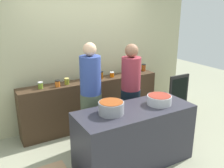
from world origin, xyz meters
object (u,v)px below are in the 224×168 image
preserve_jar_0 (40,85)px  cook_with_tongs (91,103)px  preserve_jar_1 (58,83)px  preserve_jar_5 (112,75)px  cook_in_cap (130,97)px  cooking_pot_left (111,108)px  preserve_jar_2 (67,81)px  preserve_jar_3 (95,77)px  preserve_jar_4 (101,75)px  cooking_pot_center (159,100)px  preserve_jar_8 (144,67)px  preserve_jar_7 (138,69)px  chalkboard_sign (178,96)px  preserve_jar_6 (130,71)px

preserve_jar_0 → cook_with_tongs: bearing=-50.9°
preserve_jar_1 → preserve_jar_5: bearing=2.7°
cook_in_cap → cooking_pot_left: bearing=-139.6°
preserve_jar_2 → preserve_jar_3: preserve_jar_3 is taller
preserve_jar_4 → preserve_jar_2: bearing=-178.0°
preserve_jar_2 → cooking_pot_center: 1.66m
preserve_jar_0 → preserve_jar_1: (0.28, -0.04, 0.00)m
preserve_jar_3 → preserve_jar_8: size_ratio=0.96×
preserve_jar_3 → cook_with_tongs: 0.81m
preserve_jar_5 → cook_in_cap: (-0.05, -0.72, -0.21)m
preserve_jar_3 → preserve_jar_4: size_ratio=1.00×
preserve_jar_2 → cooking_pot_left: size_ratio=0.33×
preserve_jar_3 → cooking_pot_center: preserve_jar_3 is taller
preserve_jar_7 → cooking_pot_center: (-0.68, -1.48, -0.05)m
preserve_jar_2 → cook_in_cap: bearing=-39.5°
cook_with_tongs → chalkboard_sign: 2.10m
cook_with_tongs → cook_in_cap: (0.74, 0.00, -0.03)m
preserve_jar_5 → cooking_pot_center: size_ratio=0.29×
preserve_jar_2 → cooking_pot_left: 1.35m
preserve_jar_0 → preserve_jar_8: 2.19m
cook_in_cap → cooking_pot_center: bearing=-87.0°
preserve_jar_0 → cooking_pot_left: preserve_jar_0 is taller
preserve_jar_2 → preserve_jar_4: 0.69m
preserve_jar_5 → cooking_pot_center: bearing=-90.7°
preserve_jar_6 → preserve_jar_4: bearing=-177.9°
cook_in_cap → cook_with_tongs: bearing=-179.9°
cooking_pot_left → chalkboard_sign: 2.27m
preserve_jar_5 → preserve_jar_6: size_ratio=0.79×
cook_with_tongs → chalkboard_sign: bearing=5.5°
preserve_jar_3 → cook_with_tongs: (-0.40, -0.68, -0.20)m
preserve_jar_4 → cook_with_tongs: (-0.56, -0.74, -0.20)m
preserve_jar_1 → preserve_jar_7: preserve_jar_7 is taller
preserve_jar_0 → preserve_jar_5: preserve_jar_0 is taller
preserve_jar_4 → cook_with_tongs: cook_with_tongs is taller
preserve_jar_2 → preserve_jar_3: size_ratio=0.82×
cooking_pot_left → chalkboard_sign: cooking_pot_left is taller
preserve_jar_0 → preserve_jar_8: bearing=2.3°
preserve_jar_2 → preserve_jar_4: preserve_jar_4 is taller
preserve_jar_1 → chalkboard_sign: (2.37, -0.47, -0.52)m
cooking_pot_center → preserve_jar_5: bearing=89.3°
preserve_jar_2 → preserve_jar_4: bearing=2.0°
preserve_jar_6 → cook_in_cap: (-0.49, -0.76, -0.23)m
preserve_jar_6 → preserve_jar_8: (0.38, 0.04, 0.01)m
preserve_jar_2 → preserve_jar_3: bearing=-3.8°
preserve_jar_2 → preserve_jar_6: preserve_jar_6 is taller
preserve_jar_0 → cook_with_tongs: 0.94m
preserve_jar_0 → preserve_jar_1: bearing=-8.9°
preserve_jar_0 → preserve_jar_4: size_ratio=0.81×
preserve_jar_6 → preserve_jar_8: size_ratio=0.89×
preserve_jar_6 → cooking_pot_center: 1.52m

